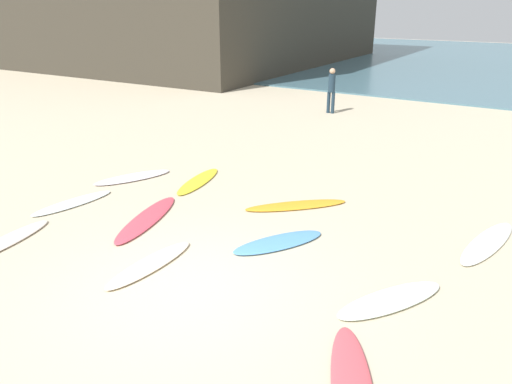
% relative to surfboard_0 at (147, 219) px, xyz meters
% --- Properties ---
extents(ground_plane, '(120.00, 120.00, 0.00)m').
position_rel_surfboard_0_xyz_m(ground_plane, '(2.42, -1.63, -0.03)').
color(ground_plane, beige).
extents(ocean_water, '(120.00, 40.00, 0.08)m').
position_rel_surfboard_0_xyz_m(ocean_water, '(2.42, 36.71, 0.01)').
color(ocean_water, slate).
rests_on(ocean_water, ground_plane).
extents(surfboard_0, '(1.30, 2.59, 0.07)m').
position_rel_surfboard_0_xyz_m(surfboard_0, '(0.00, 0.00, 0.00)').
color(surfboard_0, '#E1485A').
rests_on(surfboard_0, ground_plane).
extents(surfboard_1, '(1.48, 2.04, 0.08)m').
position_rel_surfboard_0_xyz_m(surfboard_1, '(5.37, -0.20, 0.01)').
color(surfboard_1, white).
rests_on(surfboard_1, ground_plane).
extents(surfboard_2, '(0.73, 2.04, 0.06)m').
position_rel_surfboard_0_xyz_m(surfboard_2, '(-2.07, -0.28, -0.00)').
color(surfboard_2, white).
rests_on(surfboard_2, ground_plane).
extents(surfboard_3, '(0.98, 2.20, 0.06)m').
position_rel_surfboard_0_xyz_m(surfboard_3, '(-0.58, 2.44, -0.00)').
color(surfboard_3, yellow).
rests_on(surfboard_3, ground_plane).
extents(surfboard_4, '(0.87, 2.11, 0.07)m').
position_rel_surfboard_0_xyz_m(surfboard_4, '(-1.53, -2.22, -0.00)').
color(surfboard_4, silver).
rests_on(surfboard_4, ground_plane).
extents(surfboard_5, '(0.49, 2.03, 0.08)m').
position_rel_surfboard_0_xyz_m(surfboard_5, '(1.45, -1.39, 0.00)').
color(surfboard_5, beige).
rests_on(surfboard_5, ground_plane).
extents(surfboard_6, '(1.46, 1.97, 0.07)m').
position_rel_surfboard_0_xyz_m(surfboard_6, '(2.92, 0.56, -0.00)').
color(surfboard_6, '#5598D5').
rests_on(surfboard_6, ground_plane).
extents(surfboard_7, '(2.02, 2.04, 0.06)m').
position_rel_surfboard_0_xyz_m(surfboard_7, '(2.32, 2.37, -0.00)').
color(surfboard_7, gold).
rests_on(surfboard_7, ground_plane).
extents(surfboard_9, '(0.90, 2.47, 0.07)m').
position_rel_surfboard_0_xyz_m(surfboard_9, '(6.30, 2.73, -0.00)').
color(surfboard_9, white).
rests_on(surfboard_9, ground_plane).
extents(surfboard_10, '(1.36, 2.13, 0.08)m').
position_rel_surfboard_0_xyz_m(surfboard_10, '(-2.20, 1.72, 0.00)').
color(surfboard_10, white).
rests_on(surfboard_10, ground_plane).
extents(beachgoer_near, '(0.34, 0.28, 1.84)m').
position_rel_surfboard_0_xyz_m(beachgoer_near, '(-1.31, 12.09, 1.00)').
color(beachgoer_near, '#1E3342').
rests_on(beachgoer_near, ground_plane).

